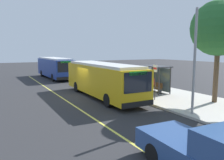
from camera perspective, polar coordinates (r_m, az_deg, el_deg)
name	(u,v)px	position (r m, az deg, el deg)	size (l,w,h in m)	color
ground_plane	(86,95)	(20.52, -6.66, -3.89)	(120.00, 120.00, 0.00)	#2B2B2D
sidewalk_curb	(140,89)	(23.37, 7.11, -2.29)	(44.00, 6.40, 0.15)	#B7B2A8
lane_stripe_center	(62,98)	(19.82, -12.59, -4.42)	(36.00, 0.14, 0.01)	#E0D64C
transit_bus_main	(102,79)	(19.47, -2.53, 0.36)	(11.03, 2.68, 2.95)	gold
transit_bus_second	(55,67)	(33.62, -14.30, 3.20)	(10.25, 2.85, 2.95)	navy
pickup_truck	(216,158)	(7.80, 24.85, -17.53)	(5.48, 2.23, 1.85)	#2D4C84
bus_shelter	(155,73)	(21.34, 10.96, 1.68)	(2.90, 1.60, 2.48)	#333338
waiting_bench	(155,87)	(21.21, 10.90, -1.86)	(1.60, 0.48, 0.95)	brown
route_sign_post	(155,77)	(17.89, 10.89, 0.68)	(0.44, 0.08, 2.80)	#333338
pedestrian_commuter	(152,84)	(20.02, 10.03, -1.00)	(0.24, 0.40, 1.69)	#282D47
street_tree_upstreet	(219,28)	(18.52, 25.47, 11.73)	(4.06, 4.06, 7.54)	brown
utility_pole	(194,62)	(14.50, 20.19, 4.28)	(0.16, 0.16, 6.40)	gray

